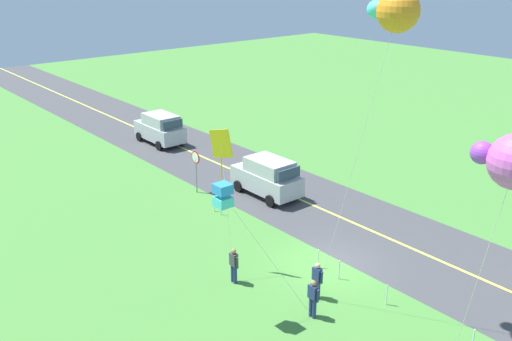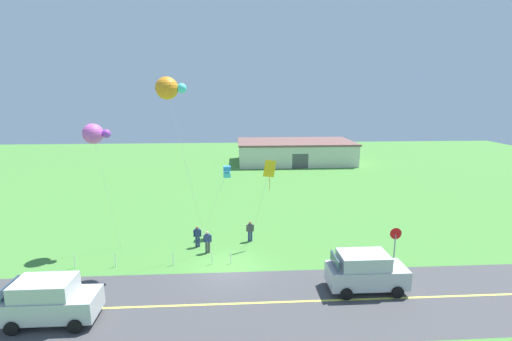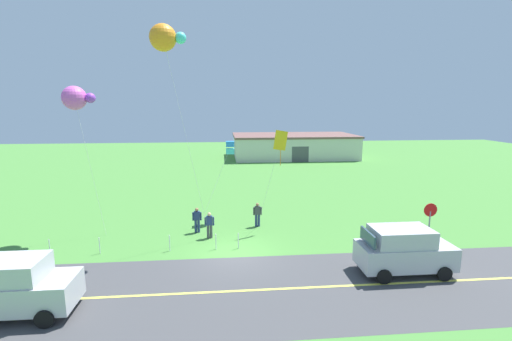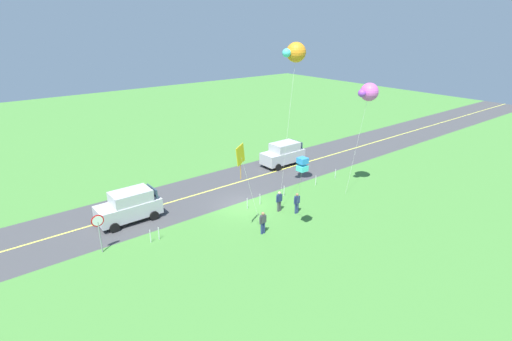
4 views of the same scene
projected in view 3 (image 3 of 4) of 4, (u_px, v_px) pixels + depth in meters
ground_plane at (236, 254)px, 19.46m from camera, size 120.00×120.00×0.10m
asphalt_road at (240, 291)px, 15.53m from camera, size 120.00×7.00×0.00m
road_centre_stripe at (240, 291)px, 15.53m from camera, size 120.00×0.16×0.00m
car_suv_foreground at (404, 250)px, 17.03m from camera, size 4.40×2.12×2.24m
car_parked_west_near at (13, 287)px, 13.58m from camera, size 4.40×2.12×2.24m
stop_sign at (430, 216)px, 20.03m from camera, size 0.76×0.08×2.56m
person_adult_near at (197, 219)px, 22.55m from camera, size 0.58×0.22×1.60m
person_adult_companion at (257, 214)px, 23.68m from camera, size 0.58×0.22×1.60m
person_child_watcher at (209, 224)px, 21.59m from camera, size 0.58×0.22×1.60m
kite_red_low at (230, 148)px, 24.47m from camera, size 2.47×2.82×5.50m
kite_blue_mid at (280, 142)px, 22.45m from camera, size 1.91×0.76×6.42m
kite_yellow_high at (164, 38)px, 18.60m from camera, size 2.83×1.66×12.06m
kite_green_far at (75, 98)px, 20.98m from camera, size 2.04×1.40×9.03m
warehouse_distant at (293, 146)px, 55.24m from camera, size 18.36×10.20×3.50m
fence_post_0 at (50, 247)px, 19.15m from camera, size 0.05×0.05×0.90m
fence_post_1 at (100, 246)px, 19.38m from camera, size 0.05×0.05×0.90m
fence_post_2 at (170, 243)px, 19.72m from camera, size 0.05×0.05×0.90m
fence_post_3 at (216, 242)px, 19.96m from camera, size 0.05×0.05×0.90m
fence_post_4 at (238, 241)px, 20.07m from camera, size 0.05×0.05×0.90m
fence_post_5 at (364, 236)px, 20.74m from camera, size 0.05×0.05×0.90m
fence_post_6 at (373, 236)px, 20.79m from camera, size 0.05×0.05×0.90m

